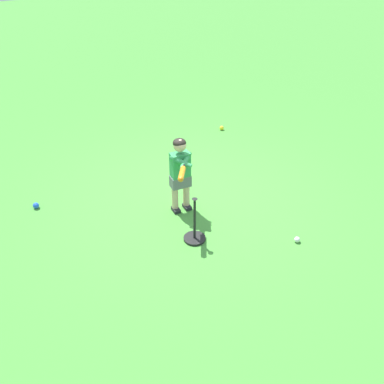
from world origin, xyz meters
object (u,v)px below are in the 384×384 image
play_ball_midfield (222,128)px  play_ball_center_lawn (36,206)px  child_batter (180,170)px  batting_tee (195,233)px  play_ball_far_right (297,240)px

play_ball_midfield → play_ball_center_lawn: bearing=12.0°
child_batter → play_ball_center_lawn: size_ratio=12.45×
play_ball_midfield → batting_tee: size_ratio=0.13×
play_ball_far_right → play_ball_center_lawn: size_ratio=0.86×
play_ball_midfield → batting_tee: (2.18, 2.53, 0.06)m
child_batter → play_ball_center_lawn: bearing=-32.7°
play_ball_midfield → batting_tee: 3.34m
play_ball_center_lawn → play_ball_far_right: bearing=136.8°
play_ball_far_right → play_ball_midfield: bearing=-108.7°
batting_tee → child_batter: bearing=-105.2°
play_ball_midfield → play_ball_far_right: bearing=71.3°
play_ball_far_right → play_ball_midfield: size_ratio=0.90×
play_ball_center_lawn → play_ball_midfield: bearing=-168.0°
child_batter → play_ball_far_right: 1.74m
batting_tee → play_ball_midfield: bearing=-130.7°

